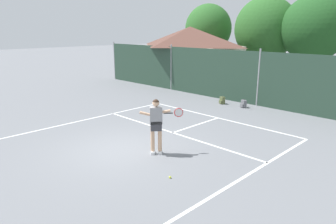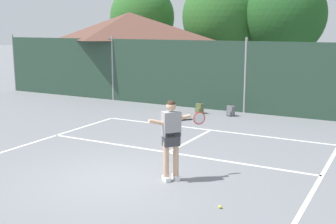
{
  "view_description": "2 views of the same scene",
  "coord_description": "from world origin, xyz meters",
  "px_view_note": "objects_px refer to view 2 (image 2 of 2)",
  "views": [
    {
      "loc": [
        8.21,
        -6.0,
        4.02
      ],
      "look_at": [
        -0.36,
        2.56,
        0.77
      ],
      "focal_mm": 33.26,
      "sensor_mm": 36.0,
      "label": 1
    },
    {
      "loc": [
        5.55,
        -7.83,
        3.46
      ],
      "look_at": [
        -0.84,
        4.02,
        0.8
      ],
      "focal_mm": 46.6,
      "sensor_mm": 36.0,
      "label": 2
    }
  ],
  "objects_px": {
    "backpack_olive": "(199,109)",
    "backpack_grey": "(231,111)",
    "tennis_player": "(172,133)",
    "tennis_ball": "(220,207)"
  },
  "relations": [
    {
      "from": "tennis_player",
      "to": "backpack_grey",
      "type": "relative_size",
      "value": 4.01
    },
    {
      "from": "tennis_ball",
      "to": "backpack_olive",
      "type": "height_order",
      "value": "backpack_olive"
    },
    {
      "from": "tennis_player",
      "to": "tennis_ball",
      "type": "relative_size",
      "value": 28.1
    },
    {
      "from": "tennis_ball",
      "to": "backpack_olive",
      "type": "distance_m",
      "value": 9.36
    },
    {
      "from": "tennis_ball",
      "to": "backpack_grey",
      "type": "xyz_separation_m",
      "value": [
        -2.93,
        8.47,
        0.16
      ]
    },
    {
      "from": "backpack_olive",
      "to": "backpack_grey",
      "type": "bearing_deg",
      "value": 4.98
    },
    {
      "from": "tennis_player",
      "to": "backpack_olive",
      "type": "height_order",
      "value": "tennis_player"
    },
    {
      "from": "tennis_player",
      "to": "backpack_olive",
      "type": "distance_m",
      "value": 7.91
    },
    {
      "from": "backpack_olive",
      "to": "backpack_grey",
      "type": "relative_size",
      "value": 1.0
    },
    {
      "from": "tennis_player",
      "to": "tennis_ball",
      "type": "xyz_separation_m",
      "value": [
        1.57,
        -0.96,
        -1.08
      ]
    }
  ]
}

